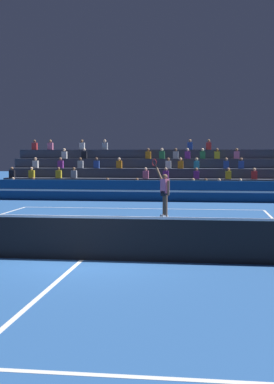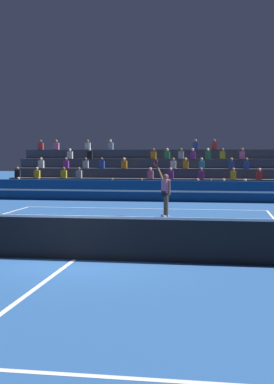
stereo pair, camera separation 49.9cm
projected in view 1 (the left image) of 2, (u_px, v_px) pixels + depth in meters
name	position (u px, v px, depth m)	size (l,w,h in m)	color
ground_plane	(82.00, 260.00, 12.66)	(120.00, 120.00, 0.00)	#285699
court_lines	(82.00, 260.00, 12.66)	(11.10, 23.90, 0.01)	white
tennis_net	(82.00, 237.00, 12.62)	(12.00, 0.10, 1.10)	#2D6B38
sponsor_banner_wall	(150.00, 191.00, 28.10)	(18.00, 0.26, 1.10)	navy
bleacher_stand	(156.00, 179.00, 31.83)	(17.40, 4.75, 3.38)	#383D4C
tennis_player	(165.00, 192.00, 21.13)	(0.82, 1.02, 2.37)	brown
tennis_ball	(29.00, 233.00, 16.71)	(0.07, 0.07, 0.07)	#C6DB33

